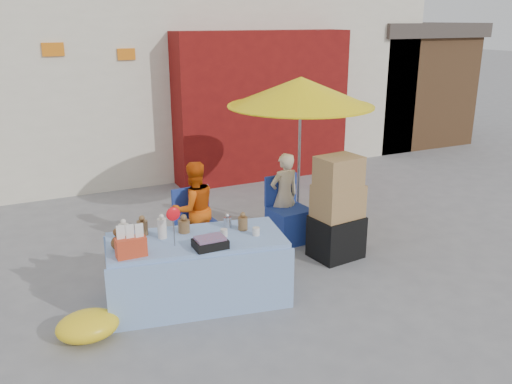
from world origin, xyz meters
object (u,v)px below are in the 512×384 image
vendor_orange (194,209)px  box_stack (337,212)px  chair_left (199,238)px  vendor_beige (284,196)px  umbrella (301,92)px  chair_right (289,222)px  market_table (197,269)px

vendor_orange → box_stack: bearing=146.8°
chair_left → box_stack: bearing=-29.2°
vendor_beige → umbrella: size_ratio=0.55×
chair_right → vendor_orange: size_ratio=0.72×
vendor_orange → vendor_beige: size_ratio=1.03×
umbrella → chair_right: bearing=-136.7°
chair_right → vendor_beige: 0.35m
market_table → umbrella: 2.77m
market_table → box_stack: box_stack is taller
chair_right → box_stack: size_ratio=0.67×
umbrella → box_stack: 1.63m
chair_left → vendor_beige: vendor_beige is taller
vendor_orange → umbrella: size_ratio=0.57×
chair_left → vendor_orange: 0.36m
chair_right → vendor_orange: 1.30m
chair_right → vendor_orange: bearing=169.4°
vendor_orange → box_stack: (1.52, -0.83, -0.00)m
vendor_beige → umbrella: umbrella is taller
market_table → chair_right: bearing=41.4°
chair_right → market_table: bearing=-153.5°
market_table → vendor_beige: 1.98m
chair_left → umbrella: (1.55, 0.28, 1.64)m
vendor_beige → box_stack: 0.88m
umbrella → box_stack: bearing=-91.8°
chair_left → vendor_orange: vendor_orange is taller
vendor_orange → vendor_beige: vendor_orange is taller
chair_left → vendor_orange: bearing=85.0°
market_table → umbrella: size_ratio=0.92×
market_table → chair_right: 1.90m
market_table → chair_right: size_ratio=2.27×
market_table → vendor_beige: (1.63, 1.11, 0.22)m
chair_left → market_table: bearing=-115.6°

